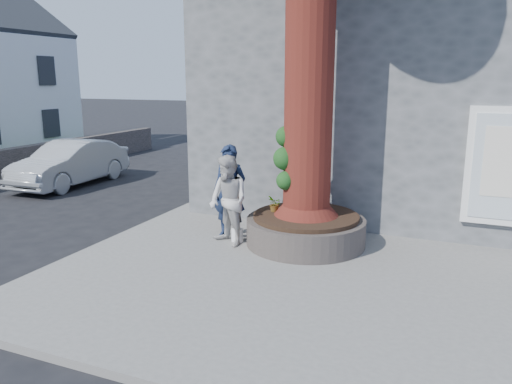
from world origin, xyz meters
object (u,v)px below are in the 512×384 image
at_px(planter, 306,230).
at_px(car_silver, 70,163).
at_px(man, 230,192).
at_px(woman, 228,201).

distance_m(planter, car_silver, 9.15).
distance_m(man, car_silver, 7.79).
xyz_separation_m(planter, man, (-1.54, -0.20, 0.66)).
relative_size(man, woman, 1.08).
bearing_deg(man, planter, 6.24).
bearing_deg(planter, man, -172.76).
xyz_separation_m(planter, woman, (-1.38, -0.59, 0.58)).
height_order(man, woman, man).
bearing_deg(man, woman, -68.89).
xyz_separation_m(woman, car_silver, (-7.25, 3.62, -0.30)).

